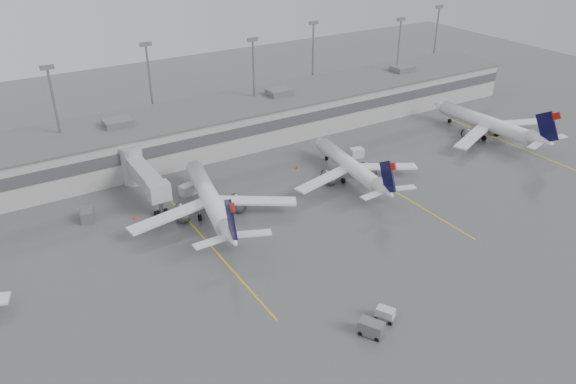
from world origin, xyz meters
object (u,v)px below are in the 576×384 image
jet_mid_left (211,200)px  baggage_tug (385,315)px  jet_mid_right (352,166)px  jet_far_right (490,124)px

jet_mid_left → baggage_tug: bearing=-66.4°
jet_mid_right → jet_far_right: bearing=8.5°
jet_far_right → baggage_tug: jet_far_right is taller
jet_mid_left → baggage_tug: size_ratio=10.30×
jet_mid_left → baggage_tug: jet_mid_left is taller
jet_mid_right → jet_far_right: size_ratio=0.89×
jet_far_right → jet_mid_left: bearing=176.7°
jet_mid_right → jet_mid_left: bearing=-175.6°
jet_mid_left → jet_mid_right: size_ratio=1.10×
jet_far_right → baggage_tug: size_ratio=10.51×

